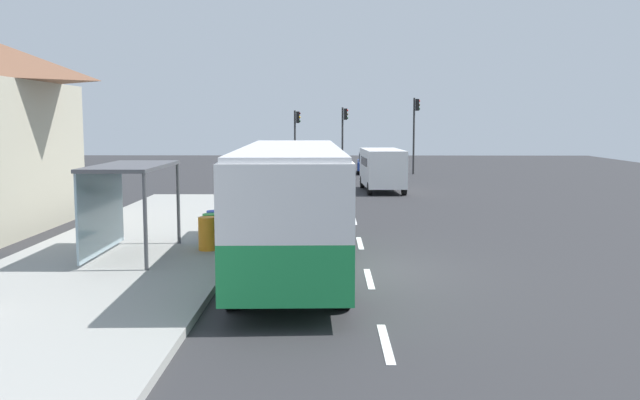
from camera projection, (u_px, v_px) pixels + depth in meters
name	position (u px, v px, depth m)	size (l,w,h in m)	color
ground_plane	(345.00, 206.00, 32.05)	(56.00, 92.00, 0.04)	#2D2D30
sidewalk_platform	(133.00, 252.00, 20.19)	(6.20, 30.00, 0.18)	#999993
lane_stripe_seg_0	(386.00, 343.00, 12.17)	(0.16, 2.20, 0.01)	silver
lane_stripe_seg_1	(369.00, 279.00, 17.14)	(0.16, 2.20, 0.01)	silver
lane_stripe_seg_2	(360.00, 243.00, 22.11)	(0.16, 2.20, 0.01)	silver
lane_stripe_seg_3	(354.00, 221.00, 27.08)	(0.16, 2.20, 0.01)	silver
lane_stripe_seg_4	(350.00, 205.00, 32.04)	(0.16, 2.20, 0.01)	silver
lane_stripe_seg_5	(347.00, 194.00, 37.01)	(0.16, 2.20, 0.01)	silver
lane_stripe_seg_6	(345.00, 185.00, 41.98)	(0.16, 2.20, 0.01)	silver
lane_stripe_seg_7	(343.00, 178.00, 46.95)	(0.16, 2.20, 0.01)	silver
bus	(291.00, 200.00, 17.90)	(2.86, 11.08, 3.21)	#1E8C47
white_van	(382.00, 167.00, 38.15)	(2.24, 5.29, 2.30)	white
sedan_near	(370.00, 163.00, 51.35)	(1.99, 4.47, 1.52)	navy
recycling_bin_orange	(208.00, 234.00, 19.94)	(0.52, 0.52, 0.95)	orange
recycling_bin_green	(212.00, 230.00, 20.64)	(0.52, 0.52, 0.95)	green
recycling_bin_blue	(215.00, 226.00, 21.34)	(0.52, 0.52, 0.95)	blue
traffic_light_near_side	(415.00, 124.00, 50.19)	(0.49, 0.28, 5.48)	#2D2D2D
traffic_light_far_side	(296.00, 131.00, 51.14)	(0.49, 0.28, 4.60)	#2D2D2D
traffic_light_median	(344.00, 129.00, 51.88)	(0.49, 0.28, 4.83)	#2D2D2D
bus_shelter	(120.00, 186.00, 18.99)	(1.80, 4.00, 2.50)	#4C4C51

